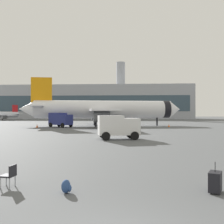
# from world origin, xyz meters

# --- Properties ---
(airplane_at_gate) EXTENTS (35.65, 32.34, 10.50)m
(airplane_at_gate) POSITION_xyz_m (-5.12, 50.02, 3.66)
(airplane_at_gate) COLOR white
(airplane_at_gate) RESTS_ON ground
(service_truck) EXTENTS (5.25, 4.35, 2.90)m
(service_truck) POSITION_xyz_m (-13.32, 44.91, 1.61)
(service_truck) COLOR navy
(service_truck) RESTS_ON ground
(cargo_van) EXTENTS (4.73, 3.13, 2.60)m
(cargo_van) POSITION_xyz_m (-0.83, 22.24, 1.45)
(cargo_van) COLOR white
(cargo_van) RESTS_ON ground
(safety_cone_near) EXTENTS (0.44, 0.44, 0.62)m
(safety_cone_near) POSITION_xyz_m (1.66, 51.42, 0.30)
(safety_cone_near) COLOR #F2590C
(safety_cone_near) RESTS_ON ground
(safety_cone_mid) EXTENTS (0.44, 0.44, 0.66)m
(safety_cone_mid) POSITION_xyz_m (-17.72, 43.80, 0.32)
(safety_cone_mid) COLOR #F2590C
(safety_cone_mid) RESTS_ON ground
(safety_cone_far) EXTENTS (0.44, 0.44, 0.75)m
(safety_cone_far) POSITION_xyz_m (2.70, 47.59, 0.37)
(safety_cone_far) COLOR #F2590C
(safety_cone_far) RESTS_ON ground
(safety_cone_outer) EXTENTS (0.44, 0.44, 0.60)m
(safety_cone_outer) POSITION_xyz_m (8.82, 47.63, 0.29)
(safety_cone_outer) COLOR #F2590C
(safety_cone_outer) RESTS_ON ground
(rolling_suitcase) EXTENTS (0.64, 0.75, 1.10)m
(rolling_suitcase) POSITION_xyz_m (3.33, 4.22, 0.39)
(rolling_suitcase) COLOR black
(rolling_suitcase) RESTS_ON ground
(traveller_backpack) EXTENTS (0.36, 0.40, 0.48)m
(traveller_backpack) POSITION_xyz_m (-2.01, 3.83, 0.23)
(traveller_backpack) COLOR navy
(traveller_backpack) RESTS_ON ground
(gate_chair) EXTENTS (0.54, 0.54, 0.86)m
(gate_chair) POSITION_xyz_m (-4.36, 4.39, 0.50)
(gate_chair) COLOR black
(gate_chair) RESTS_ON ground
(terminal_building) EXTENTS (98.88, 19.32, 28.42)m
(terminal_building) POSITION_xyz_m (-17.94, 121.22, 8.31)
(terminal_building) COLOR #9EA3AD
(terminal_building) RESTS_ON ground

